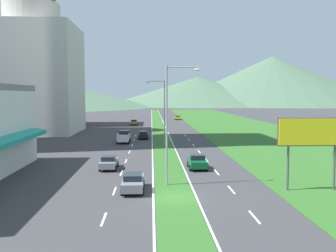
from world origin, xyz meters
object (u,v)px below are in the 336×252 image
Objects in this scene: street_lamp_near at (170,118)px; street_lamp_mid at (163,108)px; car_1 at (143,135)px; car_5 at (178,118)px; car_4 at (109,162)px; car_0 at (133,182)px; car_3 at (134,122)px; car_2 at (197,162)px; billboard_roadside at (312,135)px; pickup_truck_0 at (124,137)px.

street_lamp_near reaches higher than street_lamp_mid.
car_1 is 0.92× the size of car_5.
street_lamp_near is 2.52× the size of car_4.
car_0 is at bearing -96.48° from street_lamp_mid.
car_3 is at bearing 0.02° from car_4.
car_1 is 0.84× the size of car_3.
car_3 is at bearing -171.04° from car_2.
billboard_roadside is at bearing -165.74° from car_3.
car_3 is at bearing -32.07° from car_5.
street_lamp_mid is 31.44m from car_0.
street_lamp_near is 28.88m from street_lamp_mid.
street_lamp_mid reaches higher than car_5.
street_lamp_mid is 64.31m from car_5.
car_1 is 29.10m from car_4.
car_4 is at bearing -107.75° from street_lamp_mid.
car_3 is 62.78m from car_4.
street_lamp_near is at bearing -24.17° from car_2.
billboard_roadside reaches higher than pickup_truck_0.
billboard_roadside reaches higher than car_4.
car_1 is 6.05m from pickup_truck_0.
street_lamp_near is at bearing -168.45° from pickup_truck_0.
car_1 is 29.98m from car_2.
street_lamp_near is 2.48× the size of car_5.
street_lamp_near reaches higher than car_0.
street_lamp_near reaches higher than car_3.
street_lamp_mid is 22.55m from car_4.
street_lamp_near is at bearing 168.41° from billboard_roadside.
car_4 is (-3.27, -28.91, -0.00)m from car_1.
car_0 is 0.87× the size of pickup_truck_0.
street_lamp_near is 2.70× the size of car_1.
car_2 reaches higher than car_4.
car_5 is at bearing -32.07° from car_3.
car_4 is (-6.68, -20.87, -5.34)m from street_lamp_mid.
street_lamp_mid reaches higher than car_1.
billboard_roadside is 1.47× the size of car_4.
billboard_roadside is (12.13, -2.49, -1.36)m from street_lamp_near.
car_1 is 34.02m from car_3.
car_0 is 1.09× the size of car_4.
pickup_truck_0 is (-6.51, 31.86, -5.22)m from street_lamp_near.
billboard_roadside is at bearing -92.18° from car_0.
street_lamp_mid is at bearing -113.90° from pickup_truck_0.
car_1 is (-3.21, 36.93, -5.44)m from street_lamp_near.
car_5 is at bearing 85.58° from street_lamp_near.
street_lamp_mid is at bearing -171.28° from car_2.
street_lamp_mid is 1.98× the size of pickup_truck_0.
car_2 is at bearing 130.42° from billboard_roadside.
pickup_truck_0 is at bearing -157.59° from car_2.
car_3 is 38.94m from pickup_truck_0.
car_3 is 25.71m from car_5.
street_lamp_near is at bearing -60.01° from car_0.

